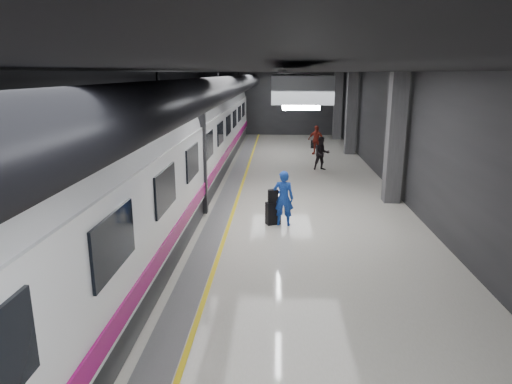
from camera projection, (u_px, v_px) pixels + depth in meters
ground at (261, 216)px, 14.61m from camera, size 40.00×40.00×0.00m
platform_hall at (254, 102)px, 14.65m from camera, size 10.02×40.02×4.51m
train at (158, 152)px, 14.24m from camera, size 3.05×38.00×4.05m
traveler_main at (283, 198)px, 13.58m from camera, size 0.65×0.47×1.68m
suitcase_main at (273, 213)px, 13.80m from camera, size 0.49×0.40×0.68m
shoulder_bag at (273, 196)px, 13.65m from camera, size 0.32×0.23×0.39m
traveler_far_a at (322, 154)px, 21.42m from camera, size 0.86×0.73×1.56m
traveler_far_b at (316, 140)px, 25.57m from camera, size 1.02×0.80×1.62m
suitcase_far at (314, 144)px, 27.76m from camera, size 0.37×0.28×0.49m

